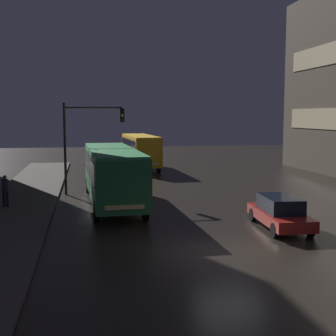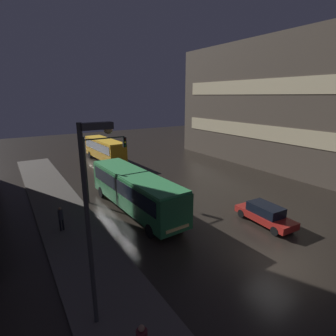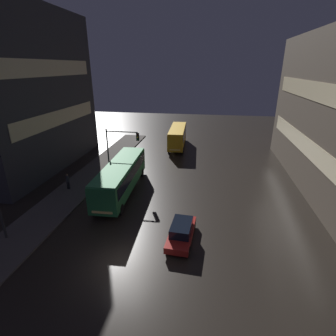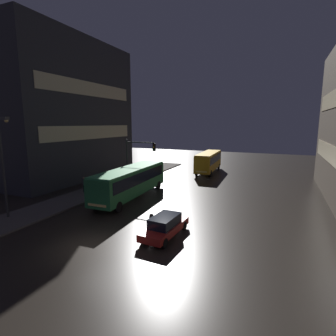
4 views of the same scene
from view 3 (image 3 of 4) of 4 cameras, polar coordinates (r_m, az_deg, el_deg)
name	(u,v)px [view 3 (image 3 of 4)]	position (r m, az deg, el deg)	size (l,w,h in m)	color
ground_plane	(126,264)	(19.08, -9.07, -20.01)	(120.00, 120.00, 0.00)	black
sidewalk_left	(74,190)	(30.07, -19.71, -4.48)	(4.00, 48.00, 0.15)	#47423D
building_left_tower	(19,92)	(38.14, -29.76, 14.15)	(10.07, 20.53, 19.07)	#2D2D33
bus_near	(121,175)	(27.65, -10.18, -1.43)	(3.07, 11.82, 3.22)	#236B38
bus_far	(177,135)	(43.20, 2.07, 7.18)	(2.82, 9.81, 3.22)	orange
car_taxi	(181,231)	(20.56, 2.93, -13.62)	(1.99, 4.63, 1.47)	maroon
pedestrian_mid	(68,180)	(29.95, -21.02, -2.50)	(0.39, 0.39, 1.73)	black
traffic_light_main	(119,145)	(30.74, -10.65, 4.98)	(3.90, 0.35, 5.92)	#2D2D2D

